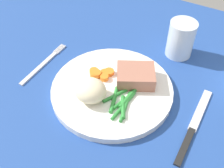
% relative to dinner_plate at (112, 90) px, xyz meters
% --- Properties ---
extents(dining_table, '(1.20, 0.90, 0.02)m').
position_rel_dinner_plate_xyz_m(dining_table, '(0.02, 0.01, -0.02)').
color(dining_table, '#234793').
rests_on(dining_table, ground).
extents(dinner_plate, '(0.27, 0.27, 0.02)m').
position_rel_dinner_plate_xyz_m(dinner_plate, '(0.00, 0.00, 0.00)').
color(dinner_plate, white).
rests_on(dinner_plate, dining_table).
extents(meat_portion, '(0.10, 0.10, 0.03)m').
position_rel_dinner_plate_xyz_m(meat_portion, '(0.04, 0.04, 0.02)').
color(meat_portion, '#A86B56').
rests_on(meat_portion, dinner_plate).
extents(mashed_potatoes, '(0.07, 0.06, 0.05)m').
position_rel_dinner_plate_xyz_m(mashed_potatoes, '(-0.02, -0.05, 0.03)').
color(mashed_potatoes, beige).
rests_on(mashed_potatoes, dinner_plate).
extents(carrot_slices, '(0.05, 0.05, 0.01)m').
position_rel_dinner_plate_xyz_m(carrot_slices, '(-0.04, 0.02, 0.01)').
color(carrot_slices, orange).
rests_on(carrot_slices, dinner_plate).
extents(green_beans, '(0.06, 0.10, 0.01)m').
position_rel_dinner_plate_xyz_m(green_beans, '(0.04, -0.03, 0.01)').
color(green_beans, '#2D8C38').
rests_on(green_beans, dinner_plate).
extents(fork, '(0.01, 0.17, 0.00)m').
position_rel_dinner_plate_xyz_m(fork, '(-0.19, -0.00, -0.01)').
color(fork, silver).
rests_on(fork, dining_table).
extents(knife, '(0.02, 0.20, 0.01)m').
position_rel_dinner_plate_xyz_m(knife, '(0.19, -0.00, -0.01)').
color(knife, black).
rests_on(knife, dining_table).
extents(water_glass, '(0.07, 0.07, 0.09)m').
position_rel_dinner_plate_xyz_m(water_glass, '(0.08, 0.20, 0.03)').
color(water_glass, silver).
rests_on(water_glass, dining_table).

